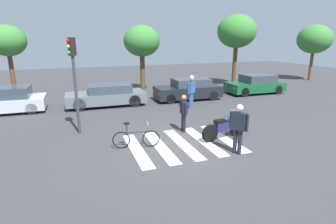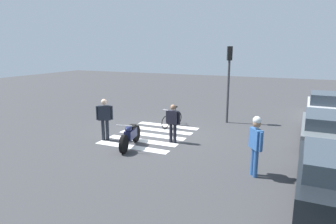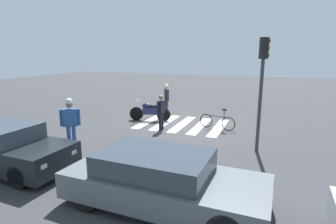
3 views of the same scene
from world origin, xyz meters
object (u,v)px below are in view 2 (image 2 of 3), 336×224
Objects in this scene: officer_on_foot at (173,121)px; car_grey_coupe at (327,129)px; police_motorcycle at (130,135)px; leaning_bicycle at (172,119)px; car_black_suv at (334,177)px; officer_by_motorcycle at (105,117)px; pedestrian_bystander at (256,141)px; car_silver_sedan at (325,106)px; traffic_light_pole at (229,72)px.

officer_on_foot reaches higher than car_grey_coupe.
officer_on_foot is 6.34m from car_grey_coupe.
police_motorcycle is 1.24× the size of leaning_bicycle.
car_black_suv is (5.26, -0.18, 0.03)m from car_grey_coupe.
officer_by_motorcycle reaches higher than car_black_suv.
car_silver_sedan is at bearing 165.66° from pedestrian_bystander.
officer_by_motorcycle is 9.25m from car_grey_coupe.
car_black_suv is (1.92, 8.43, -0.37)m from officer_by_motorcycle.
leaning_bicycle is 6.88m from car_grey_coupe.
officer_by_motorcycle is at bearing -38.40° from traffic_light_pole.
car_grey_coupe is at bearing 178.02° from car_black_suv.
officer_on_foot is at bearing -16.69° from traffic_light_pole.
car_silver_sedan is at bearing 127.52° from leaning_bicycle.
police_motorcycle reaches higher than leaning_bicycle.
car_silver_sedan is (-5.49, 7.15, 0.30)m from leaning_bicycle.
traffic_light_pole is (-5.48, 2.62, 2.20)m from police_motorcycle.
traffic_light_pole reaches higher than police_motorcycle.
pedestrian_bystander is at bearing 80.46° from police_motorcycle.
traffic_light_pole reaches higher than officer_on_foot.
police_motorcycle is at bearing -48.25° from officer_on_foot.
pedestrian_bystander reaches higher than officer_on_foot.
car_silver_sedan is 10.64m from car_black_suv.
police_motorcycle is at bearing 76.74° from officer_by_motorcycle.
officer_by_motorcycle is (0.85, -2.79, 0.12)m from officer_on_foot.
leaning_bicycle is 8.44m from car_black_suv.
car_silver_sedan is at bearing 177.53° from car_black_suv.
pedestrian_bystander is at bearing 46.59° from leaning_bicycle.
leaning_bicycle is 0.96× the size of officer_by_motorcycle.
officer_on_foot reaches higher than leaning_bicycle.
car_black_suv is (5.14, 6.70, 0.30)m from leaning_bicycle.
car_grey_coupe is at bearing 153.49° from pedestrian_bystander.
car_black_suv reaches higher than leaning_bicycle.
traffic_light_pole is at bearing 163.31° from officer_on_foot.
officer_on_foot is 0.39× the size of car_silver_sedan.
officer_by_motorcycle is (3.21, -1.74, 0.67)m from leaning_bicycle.
car_silver_sedan is (-7.85, 6.10, -0.25)m from officer_on_foot.
officer_by_motorcycle reaches higher than car_silver_sedan.
traffic_light_pole is at bearing -160.00° from pedestrian_bystander.
police_motorcycle is at bearing -25.57° from traffic_light_pole.
car_grey_coupe is 1.17× the size of traffic_light_pole.
police_motorcycle is 1.12× the size of pedestrian_bystander.
leaning_bicycle is (-3.55, 0.29, -0.11)m from police_motorcycle.
officer_by_motorcycle reaches higher than car_grey_coupe.
officer_on_foot reaches higher than car_black_suv.
police_motorcycle is 0.49× the size of car_black_suv.
police_motorcycle is at bearing -99.54° from pedestrian_bystander.
car_black_suv is (10.63, -0.46, 0.00)m from car_silver_sedan.
pedestrian_bystander reaches higher than leaning_bicycle.
police_motorcycle is 1.32× the size of officer_on_foot.
car_black_suv reaches higher than car_grey_coupe.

